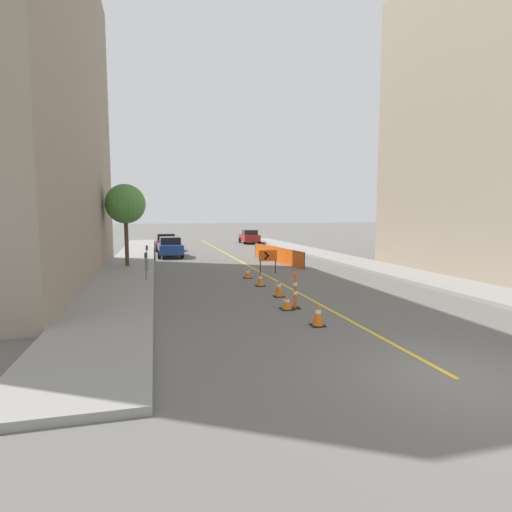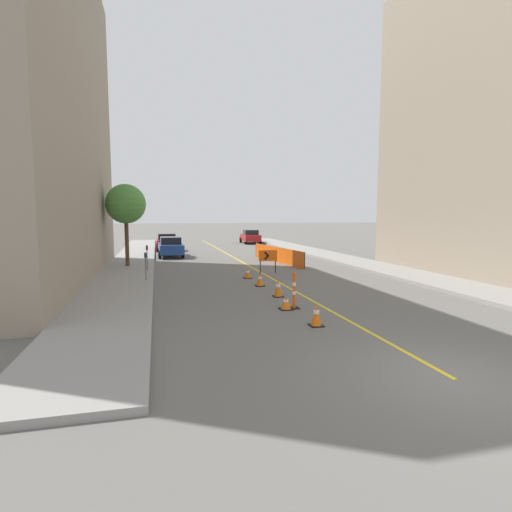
{
  "view_description": "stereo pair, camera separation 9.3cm",
  "coord_description": "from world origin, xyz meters",
  "px_view_note": "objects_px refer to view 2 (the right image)",
  "views": [
    {
      "loc": [
        -5.91,
        -6.55,
        3.33
      ],
      "look_at": [
        -0.37,
        15.24,
        1.0
      ],
      "focal_mm": 28.0,
      "sensor_mm": 36.0,
      "label": 1
    },
    {
      "loc": [
        -5.82,
        -6.58,
        3.33
      ],
      "look_at": [
        -0.37,
        15.24,
        1.0
      ],
      "focal_mm": 28.0,
      "sensor_mm": 36.0,
      "label": 2
    }
  ],
  "objects_px": {
    "parked_car_curb_mid": "(167,242)",
    "traffic_cone_second": "(286,303)",
    "delineator_post_front": "(294,293)",
    "parked_car_curb_far": "(250,237)",
    "traffic_cone_nearest": "(316,315)",
    "traffic_cone_fourth": "(260,280)",
    "parked_car_curb_near": "(171,247)",
    "traffic_cone_third": "(278,288)",
    "traffic_cone_fifth": "(248,273)",
    "arrow_barricade_primary": "(268,257)",
    "parking_meter_near_curb": "(145,260)",
    "parking_meter_far_curb": "(147,253)",
    "street_tree_left_near": "(126,204)"
  },
  "relations": [
    {
      "from": "parked_car_curb_mid",
      "to": "traffic_cone_second",
      "type": "bearing_deg",
      "value": -82.54
    },
    {
      "from": "delineator_post_front",
      "to": "parked_car_curb_far",
      "type": "relative_size",
      "value": 0.3
    },
    {
      "from": "traffic_cone_nearest",
      "to": "traffic_cone_fourth",
      "type": "height_order",
      "value": "traffic_cone_nearest"
    },
    {
      "from": "traffic_cone_second",
      "to": "parked_car_curb_near",
      "type": "xyz_separation_m",
      "value": [
        -3.32,
        19.05,
        0.56
      ]
    },
    {
      "from": "traffic_cone_nearest",
      "to": "delineator_post_front",
      "type": "distance_m",
      "value": 2.31
    },
    {
      "from": "traffic_cone_third",
      "to": "delineator_post_front",
      "type": "distance_m",
      "value": 2.11
    },
    {
      "from": "parked_car_curb_near",
      "to": "parked_car_curb_mid",
      "type": "distance_m",
      "value": 5.89
    },
    {
      "from": "traffic_cone_nearest",
      "to": "traffic_cone_second",
      "type": "relative_size",
      "value": 1.4
    },
    {
      "from": "traffic_cone_fifth",
      "to": "traffic_cone_fourth",
      "type": "bearing_deg",
      "value": -89.04
    },
    {
      "from": "traffic_cone_third",
      "to": "traffic_cone_fourth",
      "type": "relative_size",
      "value": 1.18
    },
    {
      "from": "traffic_cone_fourth",
      "to": "arrow_barricade_primary",
      "type": "bearing_deg",
      "value": 68.98
    },
    {
      "from": "arrow_barricade_primary",
      "to": "parking_meter_near_curb",
      "type": "bearing_deg",
      "value": -162.75
    },
    {
      "from": "traffic_cone_fifth",
      "to": "parked_car_curb_mid",
      "type": "bearing_deg",
      "value": 101.75
    },
    {
      "from": "traffic_cone_third",
      "to": "parked_car_curb_far",
      "type": "relative_size",
      "value": 0.16
    },
    {
      "from": "parked_car_curb_far",
      "to": "arrow_barricade_primary",
      "type": "bearing_deg",
      "value": -97.93
    },
    {
      "from": "parking_meter_far_curb",
      "to": "street_tree_left_near",
      "type": "bearing_deg",
      "value": 116.69
    },
    {
      "from": "delineator_post_front",
      "to": "parked_car_curb_near",
      "type": "height_order",
      "value": "parked_car_curb_near"
    },
    {
      "from": "parked_car_curb_far",
      "to": "street_tree_left_near",
      "type": "distance_m",
      "value": 23.24
    },
    {
      "from": "arrow_barricade_primary",
      "to": "parking_meter_near_curb",
      "type": "xyz_separation_m",
      "value": [
        -6.65,
        -1.73,
        0.17
      ]
    },
    {
      "from": "traffic_cone_fifth",
      "to": "parked_car_curb_far",
      "type": "distance_m",
      "value": 25.66
    },
    {
      "from": "parking_meter_near_curb",
      "to": "traffic_cone_nearest",
      "type": "bearing_deg",
      "value": -60.2
    },
    {
      "from": "traffic_cone_fourth",
      "to": "parked_car_curb_mid",
      "type": "xyz_separation_m",
      "value": [
        -3.75,
        20.22,
        0.5
      ]
    },
    {
      "from": "traffic_cone_fifth",
      "to": "traffic_cone_third",
      "type": "bearing_deg",
      "value": -88.26
    },
    {
      "from": "parked_car_curb_near",
      "to": "parking_meter_far_curb",
      "type": "relative_size",
      "value": 3.01
    },
    {
      "from": "traffic_cone_fifth",
      "to": "parked_car_curb_mid",
      "type": "height_order",
      "value": "parked_car_curb_mid"
    },
    {
      "from": "parked_car_curb_mid",
      "to": "parking_meter_far_curb",
      "type": "distance_m",
      "value": 14.82
    },
    {
      "from": "delineator_post_front",
      "to": "parked_car_curb_far",
      "type": "distance_m",
      "value": 32.54
    },
    {
      "from": "traffic_cone_fifth",
      "to": "parked_car_curb_near",
      "type": "height_order",
      "value": "parked_car_curb_near"
    },
    {
      "from": "parked_car_curb_mid",
      "to": "delineator_post_front",
      "type": "bearing_deg",
      "value": -81.78
    },
    {
      "from": "parking_meter_near_curb",
      "to": "traffic_cone_third",
      "type": "bearing_deg",
      "value": -40.91
    },
    {
      "from": "arrow_barricade_primary",
      "to": "parked_car_curb_far",
      "type": "distance_m",
      "value": 23.99
    },
    {
      "from": "traffic_cone_second",
      "to": "arrow_barricade_primary",
      "type": "relative_size",
      "value": 0.36
    },
    {
      "from": "parking_meter_near_curb",
      "to": "parking_meter_far_curb",
      "type": "height_order",
      "value": "parking_meter_far_curb"
    },
    {
      "from": "traffic_cone_nearest",
      "to": "traffic_cone_second",
      "type": "height_order",
      "value": "traffic_cone_nearest"
    },
    {
      "from": "traffic_cone_fourth",
      "to": "arrow_barricade_primary",
      "type": "height_order",
      "value": "arrow_barricade_primary"
    },
    {
      "from": "delineator_post_front",
      "to": "traffic_cone_fifth",
      "type": "bearing_deg",
      "value": 90.76
    },
    {
      "from": "traffic_cone_fifth",
      "to": "delineator_post_front",
      "type": "height_order",
      "value": "delineator_post_front"
    },
    {
      "from": "traffic_cone_nearest",
      "to": "traffic_cone_third",
      "type": "bearing_deg",
      "value": 87.91
    },
    {
      "from": "traffic_cone_fifth",
      "to": "parking_meter_near_curb",
      "type": "distance_m",
      "value": 5.24
    },
    {
      "from": "delineator_post_front",
      "to": "parked_car_curb_far",
      "type": "bearing_deg",
      "value": 79.56
    },
    {
      "from": "parking_meter_far_curb",
      "to": "traffic_cone_fourth",
      "type": "bearing_deg",
      "value": -46.47
    },
    {
      "from": "traffic_cone_third",
      "to": "parked_car_curb_mid",
      "type": "distance_m",
      "value": 23.1
    },
    {
      "from": "traffic_cone_fourth",
      "to": "parked_car_curb_far",
      "type": "height_order",
      "value": "parked_car_curb_far"
    },
    {
      "from": "parked_car_curb_far",
      "to": "parked_car_curb_near",
      "type": "bearing_deg",
      "value": -123.37
    },
    {
      "from": "traffic_cone_fourth",
      "to": "traffic_cone_fifth",
      "type": "distance_m",
      "value": 2.4
    },
    {
      "from": "traffic_cone_fourth",
      "to": "arrow_barricade_primary",
      "type": "xyz_separation_m",
      "value": [
        1.45,
        3.78,
        0.65
      ]
    },
    {
      "from": "traffic_cone_nearest",
      "to": "parked_car_curb_near",
      "type": "xyz_separation_m",
      "value": [
        -3.54,
        21.27,
        0.47
      ]
    },
    {
      "from": "traffic_cone_second",
      "to": "traffic_cone_fourth",
      "type": "relative_size",
      "value": 0.79
    },
    {
      "from": "traffic_cone_fourth",
      "to": "traffic_cone_second",
      "type": "bearing_deg",
      "value": -93.32
    },
    {
      "from": "parked_car_curb_near",
      "to": "parking_meter_far_curb",
      "type": "bearing_deg",
      "value": -101.64
    }
  ]
}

